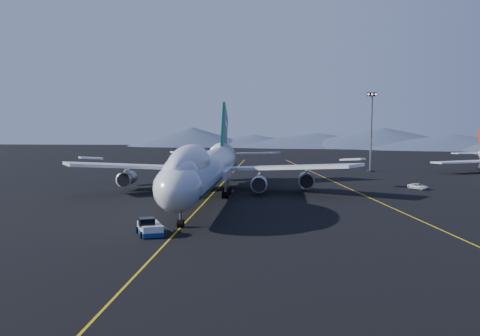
# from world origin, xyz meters

# --- Properties ---
(ground) EXTENTS (500.00, 500.00, 0.00)m
(ground) POSITION_xyz_m (0.00, 0.00, 0.00)
(ground) COLOR black
(ground) RESTS_ON ground
(taxiway_line_main) EXTENTS (0.25, 220.00, 0.01)m
(taxiway_line_main) POSITION_xyz_m (0.00, 0.00, 0.01)
(taxiway_line_main) COLOR #E1B30D
(taxiway_line_main) RESTS_ON ground
(taxiway_line_side) EXTENTS (28.08, 198.09, 0.01)m
(taxiway_line_side) POSITION_xyz_m (30.00, 10.00, 0.01)
(taxiway_line_side) COLOR #E1B30D
(taxiway_line_side) RESTS_ON ground
(boeing_747) EXTENTS (59.62, 72.43, 19.37)m
(boeing_747) POSITION_xyz_m (0.00, 0.03, 5.81)
(boeing_747) COLOR silver
(boeing_747) RESTS_ON ground
(pushback_tug) EXTENTS (4.52, 5.90, 2.30)m
(pushback_tug) POSITION_xyz_m (-3.00, -31.58, 0.72)
(pushback_tug) COLOR silver
(pushback_tug) RESTS_ON ground
(service_van) EXTENTS (4.60, 4.83, 1.27)m
(service_van) POSITION_xyz_m (43.38, 19.10, 0.64)
(service_van) COLOR silver
(service_van) RESTS_ON ground
(floodlight_mast) EXTENTS (2.86, 2.15, 23.16)m
(floodlight_mast) POSITION_xyz_m (40.36, 61.92, 11.74)
(floodlight_mast) COLOR black
(floodlight_mast) RESTS_ON ground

